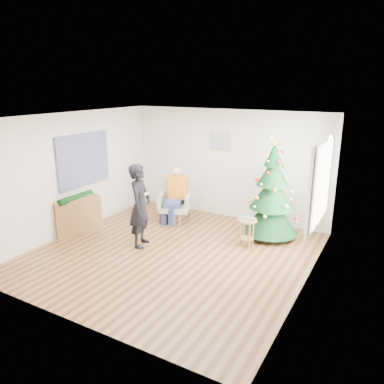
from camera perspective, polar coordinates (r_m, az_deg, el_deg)
The scene contains 19 objects.
floor at distance 7.34m, azimuth -3.02°, elevation -9.31°, with size 5.00×5.00×0.00m, color brown.
ceiling at distance 6.65m, azimuth -3.35°, elevation 11.34°, with size 5.00×5.00×0.00m, color white.
wall_back at distance 9.03m, azimuth 5.38°, elevation 4.23°, with size 5.00×5.00×0.00m, color silver.
wall_front at distance 5.08m, azimuth -18.57°, elevation -6.19°, with size 5.00×5.00×0.00m, color silver.
wall_left at distance 8.46m, azimuth -17.64°, elevation 2.72°, with size 5.00×5.00×0.00m, color silver.
wall_right at distance 5.98m, azimuth 17.51°, elevation -2.70°, with size 5.00×5.00×0.00m, color silver.
window_panel at distance 6.88m, azimuth 19.20°, elevation 1.31°, with size 0.04×1.30×1.40m, color white.
curtains at distance 6.88m, azimuth 18.96°, elevation 1.35°, with size 0.05×1.75×1.50m.
christmas_tree at distance 7.96m, azimuth 12.09°, elevation -0.31°, with size 1.16×1.16×2.10m.
stool at distance 7.59m, azimuth 8.32°, elevation -6.14°, with size 0.39×0.39×0.58m.
laptop at distance 7.49m, azimuth 8.41°, elevation -4.03°, with size 0.32×0.21×0.03m, color silver.
armchair at distance 8.89m, azimuth -2.57°, elevation -2.15°, with size 0.90×0.88×0.99m.
seated_person at distance 8.75m, azimuth -2.63°, elevation -0.39°, with size 0.52×0.66×1.30m.
standing_man at distance 7.46m, azimuth -7.90°, elevation -2.08°, with size 0.61×0.40×1.68m, color black.
game_controller at distance 7.25m, azimuth -7.00°, elevation -0.27°, with size 0.04×0.13×0.04m, color white.
console at distance 8.49m, azimuth -17.05°, elevation -3.52°, with size 0.30×1.00×0.80m, color brown.
garland at distance 8.36m, azimuth -17.29°, elevation -0.81°, with size 0.14×0.14×0.90m, color black.
tapestry at distance 8.58m, azimuth -16.14°, elevation 4.74°, with size 0.03×1.50×1.15m, color black.
framed_picture at distance 8.98m, azimuth 4.20°, elevation 7.76°, with size 0.52×0.05×0.42m.
Camera 1 is at (3.58, -5.58, 3.16)m, focal length 35.00 mm.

